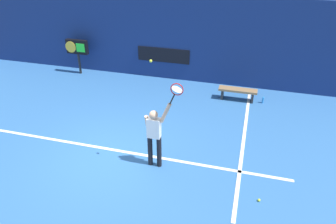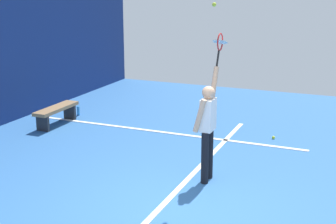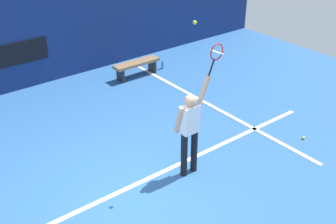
% 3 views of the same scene
% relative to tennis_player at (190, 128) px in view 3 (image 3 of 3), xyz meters
% --- Properties ---
extents(ground_plane, '(18.00, 18.00, 0.00)m').
position_rel_tennis_player_xyz_m(ground_plane, '(-1.38, 0.03, -1.01)').
color(ground_plane, '#2D609E').
extents(back_wall, '(18.00, 0.20, 3.49)m').
position_rel_tennis_player_xyz_m(back_wall, '(-1.38, 5.75, 0.73)').
color(back_wall, navy).
rests_on(back_wall, ground_plane).
extents(sponsor_banner_center, '(2.20, 0.03, 0.60)m').
position_rel_tennis_player_xyz_m(sponsor_banner_center, '(-1.38, 5.63, 0.01)').
color(sponsor_banner_center, black).
extents(court_baseline, '(10.00, 0.10, 0.01)m').
position_rel_tennis_player_xyz_m(court_baseline, '(-1.38, 0.31, -1.00)').
color(court_baseline, white).
rests_on(court_baseline, ground_plane).
extents(court_sideline, '(0.10, 7.00, 0.01)m').
position_rel_tennis_player_xyz_m(court_sideline, '(2.25, 2.03, -1.00)').
color(court_sideline, white).
rests_on(court_sideline, ground_plane).
extents(tennis_player, '(0.71, 0.31, 1.96)m').
position_rel_tennis_player_xyz_m(tennis_player, '(0.00, 0.00, 0.00)').
color(tennis_player, black).
rests_on(tennis_player, ground_plane).
extents(tennis_racket, '(0.41, 0.27, 0.62)m').
position_rel_tennis_player_xyz_m(tennis_racket, '(0.57, -0.00, 1.32)').
color(tennis_racket, black).
extents(tennis_ball, '(0.07, 0.07, 0.07)m').
position_rel_tennis_player_xyz_m(tennis_ball, '(-0.02, -0.07, 2.01)').
color(tennis_ball, '#CCE033').
extents(court_bench, '(1.40, 0.36, 0.45)m').
position_rel_tennis_player_xyz_m(court_bench, '(1.82, 4.44, -0.67)').
color(court_bench, olive).
rests_on(court_bench, ground_plane).
extents(water_bottle, '(0.07, 0.07, 0.24)m').
position_rel_tennis_player_xyz_m(water_bottle, '(2.75, 4.44, -0.89)').
color(water_bottle, '#338CD8').
rests_on(water_bottle, ground_plane).
extents(spare_ball, '(0.07, 0.07, 0.07)m').
position_rel_tennis_player_xyz_m(spare_ball, '(2.77, -0.64, -0.98)').
color(spare_ball, '#CCE033').
rests_on(spare_ball, ground_plane).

